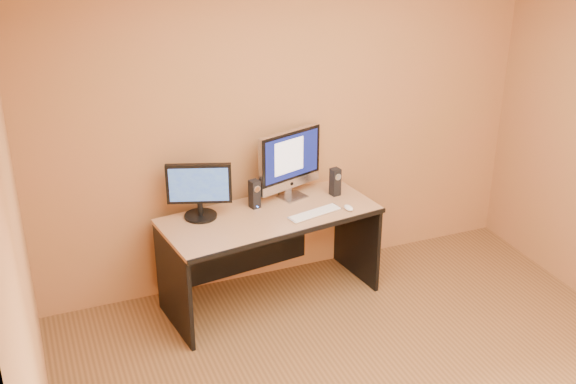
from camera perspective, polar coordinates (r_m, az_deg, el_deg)
walls at (r=3.91m, az=10.80°, el=-3.40°), size 4.00×4.00×2.60m
desk at (r=5.51m, az=-1.40°, el=-5.19°), size 1.68×0.91×0.74m
imac at (r=5.49m, az=0.35°, el=2.18°), size 0.61×0.38×0.55m
second_monitor at (r=5.24m, az=-7.02°, el=0.07°), size 0.53×0.38×0.42m
speaker_left at (r=5.39m, az=-2.66°, el=-0.16°), size 0.08×0.09×0.22m
speaker_right at (r=5.61m, az=3.75°, el=0.81°), size 0.08×0.08×0.22m
keyboard at (r=5.33m, az=2.14°, el=-1.69°), size 0.44×0.21×0.02m
mouse at (r=5.41m, az=4.81°, el=-1.24°), size 0.06×0.10×0.04m
cable_a at (r=5.70m, az=0.09°, el=0.10°), size 0.07×0.21×0.01m
cable_b at (r=5.67m, az=-0.76°, el=-0.03°), size 0.06×0.17×0.01m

